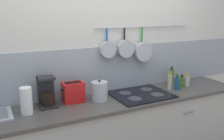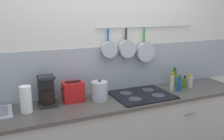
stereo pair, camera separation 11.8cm
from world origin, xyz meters
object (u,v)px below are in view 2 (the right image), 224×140
Objects in this scene: bottle_dish_soap at (184,82)px; bottle_hot_sauce at (190,82)px; coffee_maker at (47,93)px; bottle_sesame_oil at (174,78)px; toaster at (73,92)px; paper_towel_roll at (26,99)px; bottle_cooking_wine at (179,84)px; kettle at (100,91)px; bottle_olive_oil at (172,82)px.

bottle_dish_soap is 0.07m from bottle_hot_sauce.
coffee_maker is 1.51m from bottle_sesame_oil.
bottle_dish_soap is at bearing -3.50° from coffee_maker.
paper_towel_roll is at bearing -167.18° from toaster.
paper_towel_roll is 1.72m from bottle_sesame_oil.
toaster is 0.98× the size of bottle_sesame_oil.
paper_towel_roll is 0.23m from coffee_maker.
bottle_cooking_wine is at bearing -1.68° from paper_towel_roll.
paper_towel_roll is 1.13× the size of kettle.
bottle_olive_oil is 1.15× the size of bottle_cooking_wine.
paper_towel_roll is at bearing -175.65° from bottle_sesame_oil.
coffee_maker is at bearing -179.41° from bottle_sesame_oil.
kettle is 0.94m from bottle_cooking_wine.
bottle_olive_oil is at bearing 179.24° from bottle_hot_sauce.
paper_towel_roll is at bearing -150.49° from coffee_maker.
coffee_maker reaches higher than kettle.
coffee_maker is 1.38× the size of bottle_olive_oil.
bottle_hot_sauce is at bearing -4.55° from toaster.
bottle_hot_sauce is (1.13, -0.04, -0.02)m from kettle.
bottle_sesame_oil reaches higher than bottle_cooking_wine.
bottle_sesame_oil reaches higher than bottle_olive_oil.
paper_towel_roll reaches higher than bottle_dish_soap.
toaster is 0.26m from kettle.
bottle_dish_soap is 0.89× the size of bottle_hot_sauce.
bottle_olive_oil reaches higher than bottle_cooking_wine.
bottle_cooking_wine is at bearing -6.45° from coffee_maker.
bottle_cooking_wine is 1.25× the size of bottle_dish_soap.
bottle_olive_oil is 0.20m from bottle_dish_soap.
toaster is (0.46, 0.10, -0.02)m from paper_towel_roll.
coffee_maker is (0.20, 0.11, -0.00)m from paper_towel_roll.
bottle_dish_soap is (1.58, -0.10, -0.06)m from coffee_maker.
bottle_dish_soap is (0.20, 0.02, -0.03)m from bottle_olive_oil.
kettle is at bearing -14.63° from toaster.
paper_towel_roll reaches higher than bottle_cooking_wine.
bottle_dish_soap is at bearing 26.98° from bottle_cooking_wine.
coffee_maker is at bearing 171.40° from kettle.
paper_towel_roll is 1.67× the size of bottle_dish_soap.
toaster is at bearing 174.57° from bottle_olive_oil.
paper_towel_roll reaches higher than bottle_olive_oil.
bottle_olive_oil reaches higher than toaster.
bottle_hot_sauce is at bearing -46.74° from bottle_sesame_oil.
paper_towel_roll is at bearing 178.32° from bottle_cooking_wine.
bottle_sesame_oil reaches higher than toaster.
bottle_olive_oil is at bearing -134.83° from bottle_sesame_oil.
kettle is at bearing -174.70° from bottle_sesame_oil.
coffee_maker is 0.26m from toaster.
coffee_maker is 1.38m from bottle_olive_oil.
bottle_sesame_oil is at bearing 1.19° from toaster.
coffee_maker is at bearing 177.64° from toaster.
paper_towel_roll is 1.06× the size of bottle_sesame_oil.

